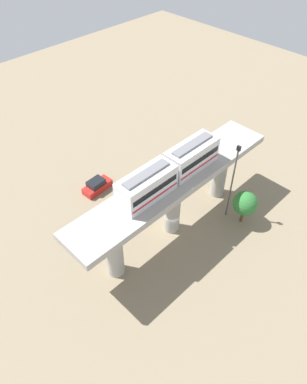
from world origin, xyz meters
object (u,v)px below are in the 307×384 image
parked_car_red (97,186)px  train (170,170)px  signal_post (233,180)px  parked_car_blue (88,228)px  tree_near_viaduct (245,203)px

parked_car_red → train: bearing=-177.0°
parked_car_red → signal_post: size_ratio=0.39×
parked_car_blue → signal_post: 18.59m
parked_car_red → parked_car_blue: (-5.34, 5.68, 0.00)m
train → parked_car_red: (12.12, 1.50, -9.16)m
parked_car_blue → signal_post: signal_post is taller
parked_car_red → parked_car_blue: size_ratio=1.01×
parked_car_blue → signal_post: bearing=-122.2°
parked_car_blue → tree_near_viaduct: tree_near_viaduct is taller
parked_car_blue → signal_post: (-10.19, -14.63, 5.27)m
train → tree_near_viaduct: 11.75m
parked_car_blue → tree_near_viaduct: bearing=-126.4°
parked_car_red → parked_car_blue: same height
train → tree_near_viaduct: size_ratio=2.87×
train → parked_car_red: 15.27m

